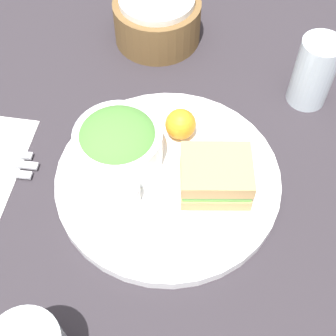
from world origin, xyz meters
TOP-DOWN VIEW (x-y plane):
  - ground_plane at (0.00, 0.00)m, footprint 4.00×4.00m
  - plate at (0.00, 0.00)m, footprint 0.34×0.34m
  - sandwich at (0.07, -0.01)m, footprint 0.11×0.10m
  - salad_bowl at (-0.08, 0.02)m, footprint 0.13×0.13m
  - dressing_cup at (-0.06, -0.05)m, footprint 0.05×0.05m
  - orange_wedge at (0.01, 0.08)m, footprint 0.05×0.05m
  - drink_glass at (0.21, 0.21)m, footprint 0.07×0.07m
  - bread_basket at (-0.07, 0.33)m, footprint 0.16×0.16m

SIDE VIEW (x-z plane):
  - ground_plane at x=0.00m, z-range 0.00..0.00m
  - plate at x=0.00m, z-range 0.00..0.02m
  - dressing_cup at x=-0.06m, z-range 0.02..0.05m
  - orange_wedge at x=0.01m, z-range 0.02..0.07m
  - bread_basket at x=-0.07m, z-range 0.00..0.09m
  - sandwich at x=0.07m, z-range 0.02..0.07m
  - salad_bowl at x=-0.08m, z-range 0.02..0.09m
  - drink_glass at x=0.21m, z-range 0.00..0.12m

